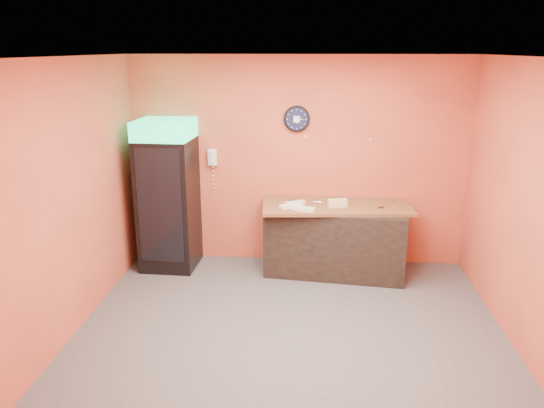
# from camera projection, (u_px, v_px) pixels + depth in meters

# --- Properties ---
(floor) EXTENTS (4.50, 4.50, 0.00)m
(floor) POSITION_uv_depth(u_px,v_px,m) (290.00, 331.00, 5.61)
(floor) COLOR #47474C
(floor) RESTS_ON ground
(back_wall) EXTENTS (4.50, 0.02, 2.80)m
(back_wall) POSITION_uv_depth(u_px,v_px,m) (298.00, 162.00, 7.12)
(back_wall) COLOR #DE5C3E
(back_wall) RESTS_ON floor
(left_wall) EXTENTS (0.02, 4.00, 2.80)m
(left_wall) POSITION_uv_depth(u_px,v_px,m) (70.00, 199.00, 5.38)
(left_wall) COLOR #DE5C3E
(left_wall) RESTS_ON floor
(right_wall) EXTENTS (0.02, 4.00, 2.80)m
(right_wall) POSITION_uv_depth(u_px,v_px,m) (527.00, 209.00, 5.04)
(right_wall) COLOR #DE5C3E
(right_wall) RESTS_ON floor
(ceiling) EXTENTS (4.50, 4.00, 0.02)m
(ceiling) POSITION_uv_depth(u_px,v_px,m) (293.00, 57.00, 4.81)
(ceiling) COLOR white
(ceiling) RESTS_ON back_wall
(beverage_cooler) EXTENTS (0.73, 0.74, 2.00)m
(beverage_cooler) POSITION_uv_depth(u_px,v_px,m) (168.00, 198.00, 6.99)
(beverage_cooler) COLOR black
(beverage_cooler) RESTS_ON floor
(prep_counter) EXTENTS (1.86, 0.99, 0.89)m
(prep_counter) POSITION_uv_depth(u_px,v_px,m) (336.00, 240.00, 6.97)
(prep_counter) COLOR black
(prep_counter) RESTS_ON floor
(wall_clock) EXTENTS (0.34, 0.06, 0.34)m
(wall_clock) POSITION_uv_depth(u_px,v_px,m) (297.00, 119.00, 6.93)
(wall_clock) COLOR black
(wall_clock) RESTS_ON back_wall
(wall_phone) EXTENTS (0.12, 0.10, 0.22)m
(wall_phone) POSITION_uv_depth(u_px,v_px,m) (212.00, 157.00, 7.14)
(wall_phone) COLOR white
(wall_phone) RESTS_ON back_wall
(butcher_paper) EXTENTS (1.96, 0.95, 0.04)m
(butcher_paper) POSITION_uv_depth(u_px,v_px,m) (337.00, 206.00, 6.84)
(butcher_paper) COLOR brown
(butcher_paper) RESTS_ON prep_counter
(sub_roll_stack) EXTENTS (0.26, 0.15, 0.10)m
(sub_roll_stack) POSITION_uv_depth(u_px,v_px,m) (338.00, 203.00, 6.72)
(sub_roll_stack) COLOR beige
(sub_roll_stack) RESTS_ON butcher_paper
(wrapped_sandwich_left) EXTENTS (0.31, 0.23, 0.04)m
(wrapped_sandwich_left) POSITION_uv_depth(u_px,v_px,m) (291.00, 206.00, 6.70)
(wrapped_sandwich_left) COLOR silver
(wrapped_sandwich_left) RESTS_ON butcher_paper
(wrapped_sandwich_mid) EXTENTS (0.30, 0.20, 0.04)m
(wrapped_sandwich_mid) POSITION_uv_depth(u_px,v_px,m) (304.00, 209.00, 6.59)
(wrapped_sandwich_mid) COLOR silver
(wrapped_sandwich_mid) RESTS_ON butcher_paper
(wrapped_sandwich_right) EXTENTS (0.27, 0.21, 0.04)m
(wrapped_sandwich_right) POSITION_uv_depth(u_px,v_px,m) (296.00, 203.00, 6.85)
(wrapped_sandwich_right) COLOR silver
(wrapped_sandwich_right) RESTS_ON butcher_paper
(kitchen_tool) EXTENTS (0.05, 0.05, 0.05)m
(kitchen_tool) POSITION_uv_depth(u_px,v_px,m) (324.00, 201.00, 6.91)
(kitchen_tool) COLOR silver
(kitchen_tool) RESTS_ON butcher_paper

